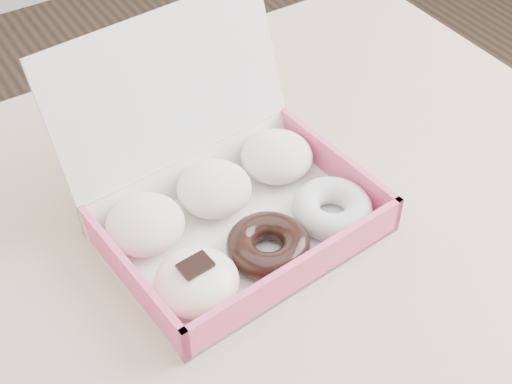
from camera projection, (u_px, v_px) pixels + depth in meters
table at (193, 292)px, 0.89m from camera, size 1.20×0.80×0.75m
donut_box at (229, 204)px, 0.84m from camera, size 0.33×0.31×0.22m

